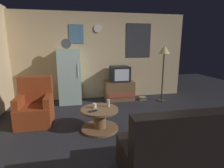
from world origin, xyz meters
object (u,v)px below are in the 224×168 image
Objects in this scene: tv_stand at (119,90)px; crt_tv at (120,74)px; remote_control at (93,111)px; armchair at (35,108)px; wine_glass at (108,103)px; book_stack at (142,98)px; mug_ceramic_white at (95,106)px; fridge at (70,76)px; coffee_table at (100,119)px; couch at (190,151)px; standing_lamp at (164,54)px.

crt_tv is (0.02, -0.00, 0.50)m from tv_stand.
armchair is (-1.14, 0.68, -0.09)m from remote_control.
tv_stand is 5.60× the size of wine_glass.
crt_tv is 2.89× the size of book_stack.
wine_glass is 1.67× the size of mug_ceramic_white.
tv_stand is at bearing 176.57° from crt_tv.
fridge is at bearing 105.95° from mug_ceramic_white.
book_stack is at bearing 48.12° from coffee_table.
fridge is 1.94m from wine_glass.
wine_glass reaches higher than mug_ceramic_white.
fridge is at bearing 115.47° from couch.
remote_control is at bearing -143.27° from standing_lamp.
mug_ceramic_white reaches higher than coffee_table.
standing_lamp is 2.21× the size of coffee_table.
mug_ceramic_white is at bearing 143.51° from coffee_table.
crt_tv reaches higher than mug_ceramic_white.
wine_glass is at bearing 117.31° from couch.
tv_stand is at bearing 70.22° from wine_glass.
couch is 3.16m from book_stack.
crt_tv is 1.01m from book_stack.
book_stack is (1.58, 1.60, -0.42)m from mug_ceramic_white.
remote_control is 0.09× the size of couch.
standing_lamp is 1.42m from book_stack.
armchair is (-1.46, 0.48, -0.16)m from wine_glass.
coffee_table is 1.73m from couch.
mug_ceramic_white is 0.20m from remote_control.
tv_stand is 1.87m from wine_glass.
armchair is 0.56× the size of couch.
wine_glass is 0.16× the size of armchair.
armchair is (-3.29, -0.92, -1.02)m from standing_lamp.
crt_tv is at bearing 65.47° from coffee_table.
tv_stand is 0.53× the size of standing_lamp.
armchair is at bearing -148.79° from tv_stand.
tv_stand is 2.00m from coffee_table.
mug_ceramic_white is 0.09× the size of armchair.
fridge is at bearing 172.16° from standing_lamp.
book_stack is at bearing 45.36° from mug_ceramic_white.
remote_control is at bearing -115.93° from tv_stand.
book_stack is (2.09, -0.16, -0.71)m from fridge.
couch is at bearing -62.69° from wine_glass.
fridge reaches higher than crt_tv.
tv_stand is 1.65m from standing_lamp.
standing_lamp is 2.46m from wine_glass.
fridge is at bearing 61.89° from armchair.
crt_tv reaches higher than armchair.
fridge reaches higher than armchair.
crt_tv is at bearing 44.41° from remote_control.
standing_lamp is 2.84m from remote_control.
coffee_table is 0.42× the size of couch.
fridge reaches higher than wine_glass.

